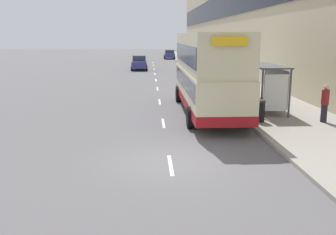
{
  "coord_description": "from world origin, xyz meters",
  "views": [
    {
      "loc": [
        -0.68,
        -11.98,
        4.14
      ],
      "look_at": [
        0.86,
        17.98,
        -2.41
      ],
      "focal_mm": 40.0,
      "sensor_mm": 36.0,
      "label": 1
    }
  ],
  "objects_px": {
    "double_decker_bus_near": "(207,71)",
    "car_1": "(139,63)",
    "litter_bin": "(259,111)",
    "pedestrian_2": "(243,92)",
    "car_0": "(169,54)",
    "bus_shelter": "(269,79)",
    "pedestrian_at_shelter": "(325,103)"
  },
  "relations": [
    {
      "from": "car_1",
      "to": "pedestrian_2",
      "type": "bearing_deg",
      "value": 103.98
    },
    {
      "from": "pedestrian_at_shelter",
      "to": "pedestrian_2",
      "type": "bearing_deg",
      "value": 127.73
    },
    {
      "from": "bus_shelter",
      "to": "double_decker_bus_near",
      "type": "height_order",
      "value": "double_decker_bus_near"
    },
    {
      "from": "bus_shelter",
      "to": "car_1",
      "type": "distance_m",
      "value": 28.25
    },
    {
      "from": "bus_shelter",
      "to": "litter_bin",
      "type": "distance_m",
      "value": 3.04
    },
    {
      "from": "double_decker_bus_near",
      "to": "litter_bin",
      "type": "relative_size",
      "value": 10.38
    },
    {
      "from": "bus_shelter",
      "to": "pedestrian_at_shelter",
      "type": "height_order",
      "value": "bus_shelter"
    },
    {
      "from": "pedestrian_2",
      "to": "double_decker_bus_near",
      "type": "bearing_deg",
      "value": -161.37
    },
    {
      "from": "pedestrian_at_shelter",
      "to": "pedestrian_2",
      "type": "xyz_separation_m",
      "value": [
        -2.94,
        3.79,
        -0.03
      ]
    },
    {
      "from": "car_0",
      "to": "pedestrian_at_shelter",
      "type": "distance_m",
      "value": 52.9
    },
    {
      "from": "pedestrian_at_shelter",
      "to": "litter_bin",
      "type": "bearing_deg",
      "value": 175.81
    },
    {
      "from": "double_decker_bus_near",
      "to": "car_1",
      "type": "distance_m",
      "value": 27.24
    },
    {
      "from": "bus_shelter",
      "to": "litter_bin",
      "type": "xyz_separation_m",
      "value": [
        -1.22,
        -2.5,
        -1.21
      ]
    },
    {
      "from": "double_decker_bus_near",
      "to": "litter_bin",
      "type": "distance_m",
      "value": 3.86
    },
    {
      "from": "bus_shelter",
      "to": "litter_bin",
      "type": "relative_size",
      "value": 4.0
    },
    {
      "from": "bus_shelter",
      "to": "double_decker_bus_near",
      "type": "distance_m",
      "value": 3.34
    },
    {
      "from": "car_0",
      "to": "bus_shelter",
      "type": "bearing_deg",
      "value": -87.02
    },
    {
      "from": "pedestrian_2",
      "to": "litter_bin",
      "type": "bearing_deg",
      "value": -91.82
    },
    {
      "from": "double_decker_bus_near",
      "to": "car_0",
      "type": "xyz_separation_m",
      "value": [
        0.7,
        49.66,
        -1.46
      ]
    },
    {
      "from": "car_1",
      "to": "pedestrian_2",
      "type": "xyz_separation_m",
      "value": [
        6.5,
        -26.12,
        0.15
      ]
    },
    {
      "from": "pedestrian_at_shelter",
      "to": "litter_bin",
      "type": "height_order",
      "value": "pedestrian_at_shelter"
    },
    {
      "from": "bus_shelter",
      "to": "pedestrian_at_shelter",
      "type": "distance_m",
      "value": 3.38
    },
    {
      "from": "car_1",
      "to": "litter_bin",
      "type": "relative_size",
      "value": 3.63
    },
    {
      "from": "double_decker_bus_near",
      "to": "pedestrian_2",
      "type": "xyz_separation_m",
      "value": [
        2.19,
        0.74,
        -1.27
      ]
    },
    {
      "from": "double_decker_bus_near",
      "to": "pedestrian_2",
      "type": "bearing_deg",
      "value": 18.63
    },
    {
      "from": "double_decker_bus_near",
      "to": "litter_bin",
      "type": "height_order",
      "value": "double_decker_bus_near"
    },
    {
      "from": "double_decker_bus_near",
      "to": "car_1",
      "type": "relative_size",
      "value": 2.86
    },
    {
      "from": "double_decker_bus_near",
      "to": "pedestrian_at_shelter",
      "type": "distance_m",
      "value": 6.09
    },
    {
      "from": "litter_bin",
      "to": "pedestrian_2",
      "type": "bearing_deg",
      "value": 88.18
    },
    {
      "from": "bus_shelter",
      "to": "car_1",
      "type": "bearing_deg",
      "value": 105.64
    },
    {
      "from": "double_decker_bus_near",
      "to": "litter_bin",
      "type": "xyz_separation_m",
      "value": [
        2.08,
        -2.83,
        -1.62
      ]
    },
    {
      "from": "car_1",
      "to": "double_decker_bus_near",
      "type": "bearing_deg",
      "value": 99.12
    }
  ]
}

